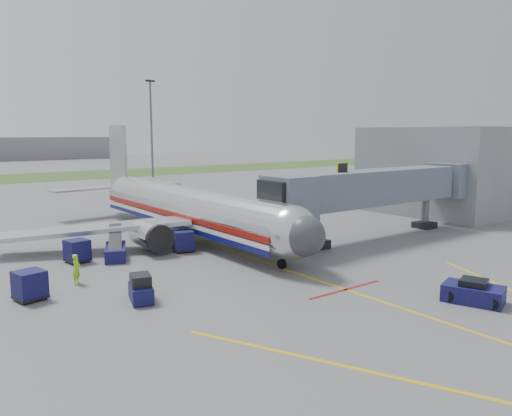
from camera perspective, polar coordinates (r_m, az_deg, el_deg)
ground at (r=33.56m, az=5.17°, el=-7.61°), size 400.00×400.00×0.00m
grass_strip at (r=116.25m, az=-26.17°, el=3.06°), size 300.00×25.00×0.01m
apron_markings at (r=28.78m, az=15.28°, el=-10.64°), size 21.52×50.00×0.01m
airliner at (r=45.20m, az=-7.86°, el=-0.03°), size 32.10×35.67×10.25m
jet_bridge at (r=45.28m, az=13.10°, el=2.17°), size 25.30×4.00×6.90m
terminal at (r=61.95m, az=19.79°, el=4.03°), size 10.00×16.00×10.00m
light_mast_right at (r=109.33m, az=-11.87°, el=9.11°), size 2.00×0.44×20.40m
pushback_tug at (r=30.59m, az=23.58°, el=-8.85°), size 2.82×3.58×1.30m
baggage_tug at (r=28.93m, az=-13.02°, el=-9.04°), size 1.71×2.43×1.54m
baggage_cart_a at (r=31.08m, az=-24.44°, el=-8.04°), size 1.84×1.84×1.68m
baggage_cart_b at (r=40.09m, az=-8.30°, el=-3.75°), size 1.90×1.90×1.66m
baggage_cart_c at (r=38.66m, az=-19.76°, el=-4.63°), size 1.77×1.77×1.66m
belt_loader at (r=39.10m, az=-15.75°, el=-4.75°), size 2.84×4.64×2.21m
ground_power_cart at (r=42.76m, az=3.44°, el=-3.22°), size 1.76×1.36×1.25m
ramp_worker at (r=33.13m, az=-19.81°, el=-6.60°), size 0.80×0.82×1.90m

